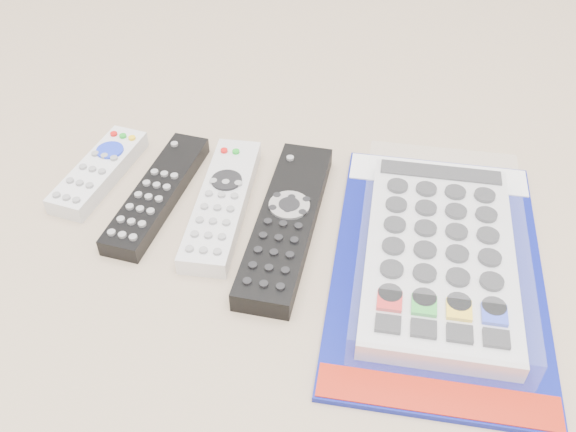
% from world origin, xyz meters
% --- Properties ---
extents(remote_small_grey, '(0.07, 0.16, 0.02)m').
position_xyz_m(remote_small_grey, '(-0.23, 0.03, 0.01)').
color(remote_small_grey, silver).
rests_on(remote_small_grey, ground).
extents(remote_slim_black, '(0.07, 0.21, 0.02)m').
position_xyz_m(remote_slim_black, '(-0.14, 0.01, 0.01)').
color(remote_slim_black, black).
rests_on(remote_slim_black, ground).
extents(remote_silver_dvd, '(0.06, 0.21, 0.02)m').
position_xyz_m(remote_silver_dvd, '(-0.06, 0.00, 0.01)').
color(remote_silver_dvd, silver).
rests_on(remote_silver_dvd, ground).
extents(remote_large_black, '(0.07, 0.25, 0.03)m').
position_xyz_m(remote_large_black, '(0.02, -0.02, 0.01)').
color(remote_large_black, black).
rests_on(remote_large_black, ground).
extents(jumbo_remote_packaged, '(0.22, 0.36, 0.05)m').
position_xyz_m(jumbo_remote_packaged, '(0.18, -0.04, 0.02)').
color(jumbo_remote_packaged, navy).
rests_on(jumbo_remote_packaged, ground).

